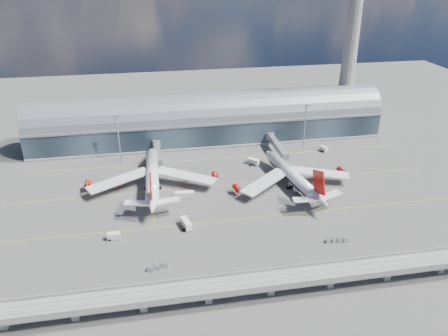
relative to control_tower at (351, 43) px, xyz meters
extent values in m
plane|color=#474744|center=(-85.00, -83.00, -51.64)|extent=(500.00, 500.00, 0.00)
cube|color=gold|center=(-85.00, -93.00, -51.63)|extent=(200.00, 0.25, 0.01)
cube|color=gold|center=(-85.00, -63.00, -51.63)|extent=(200.00, 0.25, 0.01)
cube|color=gold|center=(-85.00, -33.00, -51.63)|extent=(200.00, 0.25, 0.01)
cube|color=gold|center=(-120.00, -53.00, -51.63)|extent=(0.25, 80.00, 0.01)
cube|color=gold|center=(-50.00, -53.00, -51.63)|extent=(0.25, 80.00, 0.01)
cube|color=#1F2A34|center=(-85.00, -5.00, -44.64)|extent=(200.00, 28.00, 14.00)
cylinder|color=slate|center=(-85.00, -5.00, -37.64)|extent=(200.00, 28.00, 28.00)
cube|color=gray|center=(-85.00, -19.00, -37.64)|extent=(200.00, 1.00, 1.20)
cube|color=gray|center=(-85.00, -5.00, -51.04)|extent=(200.00, 30.00, 1.20)
cube|color=gray|center=(0.00, 0.00, -47.64)|extent=(18.00, 18.00, 8.00)
cone|color=gray|center=(0.00, 0.00, -6.64)|extent=(10.00, 10.00, 90.00)
cube|color=gray|center=(-85.00, -138.00, -46.14)|extent=(220.00, 8.50, 1.20)
cube|color=gray|center=(-85.00, -142.00, -45.04)|extent=(220.00, 0.40, 1.20)
cube|color=gray|center=(-85.00, -134.00, -45.04)|extent=(220.00, 0.40, 1.20)
cube|color=gray|center=(-85.00, -139.50, -45.49)|extent=(220.00, 0.12, 0.12)
cube|color=gray|center=(-85.00, -136.50, -45.49)|extent=(220.00, 0.12, 0.12)
cube|color=gray|center=(-165.00, -138.00, -49.14)|extent=(2.20, 2.20, 5.00)
cube|color=gray|center=(-145.00, -138.00, -49.14)|extent=(2.20, 2.20, 5.00)
cube|color=gray|center=(-125.00, -138.00, -49.14)|extent=(2.20, 2.20, 5.00)
cube|color=gray|center=(-105.00, -138.00, -49.14)|extent=(2.20, 2.20, 5.00)
cube|color=gray|center=(-85.00, -138.00, -49.14)|extent=(2.20, 2.20, 5.00)
cube|color=gray|center=(-65.00, -138.00, -49.14)|extent=(2.20, 2.20, 5.00)
cube|color=gray|center=(-45.00, -138.00, -49.14)|extent=(2.20, 2.20, 5.00)
cube|color=gray|center=(-25.00, -138.00, -49.14)|extent=(2.20, 2.20, 5.00)
cylinder|color=gray|center=(-135.00, -28.00, -39.14)|extent=(0.70, 0.70, 25.00)
cube|color=gray|center=(-135.00, -28.00, -26.44)|extent=(3.00, 0.40, 1.00)
cylinder|color=gray|center=(-35.00, -28.00, -39.14)|extent=(0.70, 0.70, 25.00)
cube|color=gray|center=(-35.00, -28.00, -26.44)|extent=(3.00, 0.40, 1.00)
cylinder|color=white|center=(-119.46, -57.37, -45.98)|extent=(7.30, 48.53, 5.84)
cone|color=white|center=(-118.64, -30.46, -45.98)|extent=(6.06, 7.47, 5.84)
cone|color=white|center=(-120.33, -86.11, -45.25)|extent=(6.17, 11.12, 5.84)
cube|color=#C00D08|center=(-120.24, -83.37, -38.05)|extent=(0.97, 10.92, 12.08)
cube|color=white|center=(-134.78, -58.73, -46.71)|extent=(29.60, 19.56, 2.36)
cube|color=white|center=(-104.25, -59.65, -46.71)|extent=(29.16, 20.92, 2.36)
cylinder|color=#C00D08|center=(-135.29, -56.89, -48.35)|extent=(3.06, 4.65, 2.92)
cylinder|color=#C00D08|center=(-148.85, -56.48, -48.35)|extent=(3.06, 4.65, 2.92)
cylinder|color=#C00D08|center=(-103.63, -57.85, -48.35)|extent=(3.06, 4.65, 2.92)
cylinder|color=#C00D08|center=(-90.06, -58.26, -48.35)|extent=(3.06, 4.65, 2.92)
cylinder|color=gray|center=(-118.94, -40.32, -50.27)|extent=(0.46, 0.46, 2.74)
cylinder|color=gray|center=(-122.49, -60.93, -50.27)|extent=(0.55, 0.55, 2.74)
cylinder|color=gray|center=(-116.65, -61.10, -50.27)|extent=(0.55, 0.55, 2.74)
cylinder|color=black|center=(-122.49, -60.93, -51.13)|extent=(2.05, 1.43, 1.37)
cylinder|color=black|center=(-116.65, -61.10, -51.13)|extent=(2.05, 1.43, 1.37)
cylinder|color=white|center=(-55.27, -67.81, -46.28)|extent=(12.06, 44.20, 5.27)
cone|color=white|center=(-59.12, -43.43, -46.28)|extent=(6.34, 8.00, 5.27)
cone|color=white|center=(-51.13, -93.99, -45.55)|extent=(6.90, 11.59, 5.27)
cube|color=#C00D08|center=(-51.55, -91.29, -38.65)|extent=(2.32, 10.83, 12.03)
cube|color=white|center=(-69.03, -71.82, -47.01)|extent=(26.25, 22.28, 2.25)
cube|color=white|center=(-40.94, -67.38, -47.01)|extent=(28.27, 15.80, 2.25)
cylinder|color=black|center=(-55.27, -67.81, -47.73)|extent=(10.58, 39.63, 4.48)
cylinder|color=#C00D08|center=(-69.83, -70.11, -48.64)|extent=(3.58, 4.94, 2.91)
cylinder|color=#C00D08|center=(-82.32, -72.09, -48.64)|extent=(3.58, 4.94, 2.91)
cylinder|color=#C00D08|center=(-40.70, -65.51, -48.64)|extent=(3.58, 4.94, 2.91)
cylinder|color=#C00D08|center=(-28.21, -63.53, -48.64)|extent=(3.58, 4.94, 2.91)
cylinder|color=gray|center=(-57.68, -52.52, -50.27)|extent=(0.45, 0.45, 2.72)
cylinder|color=gray|center=(-57.57, -71.85, -50.27)|extent=(0.54, 0.54, 2.72)
cylinder|color=gray|center=(-51.83, -70.94, -50.27)|extent=(0.54, 0.54, 2.72)
cylinder|color=black|center=(-57.57, -71.85, -51.14)|extent=(2.19, 1.66, 1.36)
cylinder|color=black|center=(-51.83, -70.94, -51.14)|extent=(2.19, 1.66, 1.36)
cube|color=gray|center=(-115.96, -31.00, -46.44)|extent=(3.00, 24.00, 3.00)
cube|color=gray|center=(-115.96, -43.00, -46.44)|extent=(3.60, 3.60, 3.40)
cylinder|color=gray|center=(-115.96, -19.00, -46.44)|extent=(4.40, 4.40, 4.00)
cylinder|color=gray|center=(-115.96, -43.00, -49.94)|extent=(0.50, 0.50, 3.40)
cylinder|color=black|center=(-115.96, -43.00, -51.29)|extent=(1.40, 0.80, 0.80)
cube|color=gray|center=(-51.77, -33.00, -46.44)|extent=(3.00, 28.00, 3.00)
cube|color=gray|center=(-51.77, -47.00, -46.44)|extent=(3.60, 3.60, 3.40)
cylinder|color=gray|center=(-51.77, -19.00, -46.44)|extent=(4.40, 4.40, 4.00)
cylinder|color=gray|center=(-51.77, -47.00, -49.94)|extent=(0.50, 0.50, 3.40)
cylinder|color=black|center=(-51.77, -47.00, -51.29)|extent=(1.40, 0.80, 0.80)
cube|color=white|center=(-107.55, -94.94, -49.91)|extent=(4.20, 7.93, 2.81)
cylinder|color=black|center=(-106.97, -92.59, -51.15)|extent=(2.85, 1.58, 0.97)
cylinder|color=black|center=(-108.12, -97.29, -51.15)|extent=(2.85, 1.58, 0.97)
cube|color=white|center=(-135.61, -98.30, -50.09)|extent=(4.92, 2.41, 2.51)
cylinder|color=black|center=(-134.06, -98.24, -51.20)|extent=(0.96, 2.45, 0.87)
cylinder|color=black|center=(-137.16, -98.36, -51.20)|extent=(0.96, 2.45, 0.87)
cube|color=white|center=(-106.03, -71.58, -49.94)|extent=(8.60, 2.94, 2.75)
cylinder|color=black|center=(-103.32, -71.42, -51.16)|extent=(1.11, 2.70, 0.95)
cylinder|color=black|center=(-108.74, -71.74, -51.16)|extent=(1.11, 2.70, 0.95)
cube|color=white|center=(-54.27, -72.78, -50.04)|extent=(4.19, 6.43, 2.60)
cylinder|color=black|center=(-54.92, -70.97, -51.19)|extent=(2.66, 1.69, 0.90)
cylinder|color=black|center=(-53.62, -74.59, -51.19)|extent=(2.66, 1.69, 0.90)
cube|color=white|center=(-25.01, -33.64, -50.16)|extent=(3.34, 5.04, 2.41)
cylinder|color=black|center=(-24.59, -32.22, -51.22)|extent=(2.45, 1.45, 0.83)
cylinder|color=black|center=(-25.42, -35.06, -51.22)|extent=(2.45, 1.45, 0.83)
cube|color=white|center=(-67.43, -43.11, -49.97)|extent=(6.14, 6.08, 2.71)
cylinder|color=black|center=(-66.00, -41.71, -51.17)|extent=(2.49, 2.52, 0.94)
cylinder|color=black|center=(-68.86, -44.50, -51.17)|extent=(2.49, 2.52, 0.94)
cube|color=gray|center=(-122.25, -119.67, -51.39)|extent=(2.63, 2.07, 0.29)
cube|color=#B0B0B5|center=(-122.25, -119.67, -50.62)|extent=(2.23, 1.88, 1.45)
cube|color=gray|center=(-119.81, -119.06, -51.39)|extent=(2.63, 2.07, 0.29)
cube|color=#B0B0B5|center=(-119.81, -119.06, -50.62)|extent=(2.23, 1.88, 1.45)
cube|color=gray|center=(-117.36, -118.45, -51.39)|extent=(2.63, 2.07, 0.29)
cube|color=#B0B0B5|center=(-117.36, -118.45, -50.62)|extent=(2.23, 1.88, 1.45)
cube|color=gray|center=(-55.94, -114.81, -51.42)|extent=(2.21, 1.61, 0.26)
cube|color=#B0B0B5|center=(-55.94, -114.81, -50.73)|extent=(1.86, 1.48, 1.29)
cube|color=gray|center=(-53.71, -115.07, -51.42)|extent=(2.21, 1.61, 0.26)
cube|color=#B0B0B5|center=(-53.71, -115.07, -50.73)|extent=(1.86, 1.48, 1.29)
cube|color=gray|center=(-51.49, -115.33, -51.42)|extent=(2.21, 1.61, 0.26)
cube|color=#B0B0B5|center=(-51.49, -115.33, -50.73)|extent=(1.86, 1.48, 1.29)
cube|color=gray|center=(-49.26, -115.59, -51.42)|extent=(2.21, 1.61, 0.26)
cube|color=#B0B0B5|center=(-49.26, -115.59, -50.73)|extent=(1.86, 1.48, 1.29)
camera|label=1|loc=(-118.82, -241.47, 46.16)|focal=35.00mm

